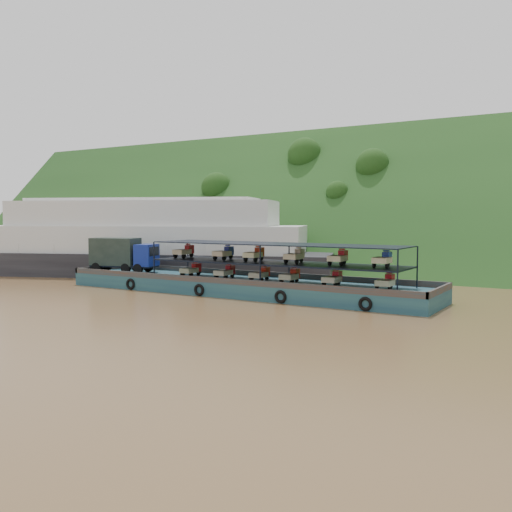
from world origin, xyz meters
The scene contains 4 objects.
ground centered at (0.00, 0.00, 0.00)m, with size 160.00×160.00×0.00m, color brown.
hillside centered at (0.00, 36.00, 0.00)m, with size 140.00×28.00×28.00m, color #163613.
cargo_barge centered at (-3.43, 0.63, 1.16)m, with size 35.09×7.18×4.66m.
passenger_ferry centered at (-21.11, 8.87, 3.89)m, with size 45.30×26.34×8.97m.
Camera 1 is at (25.46, -41.71, 6.87)m, focal length 40.00 mm.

